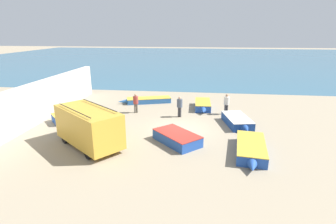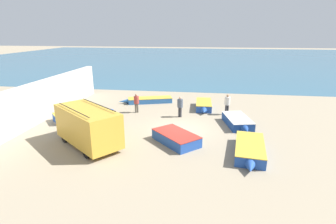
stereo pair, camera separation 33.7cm
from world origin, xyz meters
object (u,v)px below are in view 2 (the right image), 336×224
fishing_rowboat_1 (238,122)px  fisherman_1 (227,103)px  fishing_rowboat_2 (175,137)px  fisherman_0 (180,105)px  fisherman_2 (136,101)px  fishing_rowboat_3 (204,105)px  fishing_rowboat_4 (250,150)px  parked_van (88,126)px  fishing_rowboat_0 (148,100)px  fishing_rowboat_5 (83,114)px

fishing_rowboat_1 → fisherman_1: (-0.62, 2.75, 0.73)m
fishing_rowboat_2 → fisherman_0: fisherman_0 is taller
fishing_rowboat_1 → fishing_rowboat_2: size_ratio=1.14×
fisherman_2 → fishing_rowboat_3: bearing=-95.8°
fishing_rowboat_2 → fishing_rowboat_4: fishing_rowboat_2 is taller
parked_van → fishing_rowboat_1: size_ratio=1.27×
fishing_rowboat_2 → fisherman_1: fisherman_1 is taller
fishing_rowboat_3 → parked_van: bearing=-38.7°
parked_van → fishing_rowboat_1: 10.75m
fishing_rowboat_2 → fishing_rowboat_0: bearing=-21.8°
fishing_rowboat_2 → fishing_rowboat_3: bearing=-56.1°
fishing_rowboat_0 → fisherman_1: fisherman_1 is taller
parked_van → fishing_rowboat_2: 5.44m
fisherman_0 → fishing_rowboat_1: bearing=103.6°
fisherman_0 → fishing_rowboat_0: bearing=-106.4°
fishing_rowboat_0 → fisherman_0: size_ratio=3.03×
fisherman_1 → fishing_rowboat_1: bearing=167.6°
fishing_rowboat_1 → fishing_rowboat_0: bearing=-136.5°
parked_van → fishing_rowboat_2: parked_van is taller
fishing_rowboat_4 → fisherman_2: fisherman_2 is taller
fishing_rowboat_2 → fisherman_0: (-0.18, 5.19, 0.69)m
fishing_rowboat_2 → fisherman_2: (-4.03, 5.88, 0.66)m
fishing_rowboat_0 → fisherman_1: size_ratio=2.97×
fishing_rowboat_4 → fisherman_1: size_ratio=2.68×
fishing_rowboat_1 → fishing_rowboat_3: (-2.58, 4.21, -0.01)m
parked_van → fisherman_1: bearing=-100.7°
fisherman_0 → fisherman_2: 3.91m
fishing_rowboat_5 → fisherman_1: fisherman_1 is taller
parked_van → fishing_rowboat_1: parked_van is taller
fisherman_0 → fisherman_2: fisherman_0 is taller
fishing_rowboat_0 → parked_van: bearing=64.1°
fishing_rowboat_5 → fisherman_1: (11.66, 2.71, 0.72)m
fishing_rowboat_3 → fisherman_2: size_ratio=2.32×
fishing_rowboat_3 → fisherman_1: 2.55m
fishing_rowboat_0 → fisherman_2: bearing=67.0°
fisherman_2 → fishing_rowboat_2: bearing=-170.4°
fishing_rowboat_2 → fishing_rowboat_3: (1.73, 7.86, -0.02)m
fishing_rowboat_3 → fishing_rowboat_0: bearing=-105.4°
fishing_rowboat_2 → fishing_rowboat_5: 8.78m
fishing_rowboat_1 → fisherman_2: bearing=-116.6°
fishing_rowboat_0 → fishing_rowboat_2: bearing=94.2°
fishing_rowboat_5 → fisherman_2: 4.55m
fishing_rowboat_1 → fisherman_1: fisherman_1 is taller
fishing_rowboat_4 → fisherman_0: size_ratio=2.73×
fisherman_0 → fisherman_1: fisherman_1 is taller
fishing_rowboat_2 → fishing_rowboat_5: fishing_rowboat_2 is taller
fishing_rowboat_2 → fishing_rowboat_4: (4.46, -1.14, -0.02)m
fishing_rowboat_0 → fishing_rowboat_1: bearing=127.5°
parked_van → fishing_rowboat_0: parked_van is taller
fishing_rowboat_2 → fishing_rowboat_1: bearing=-93.4°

